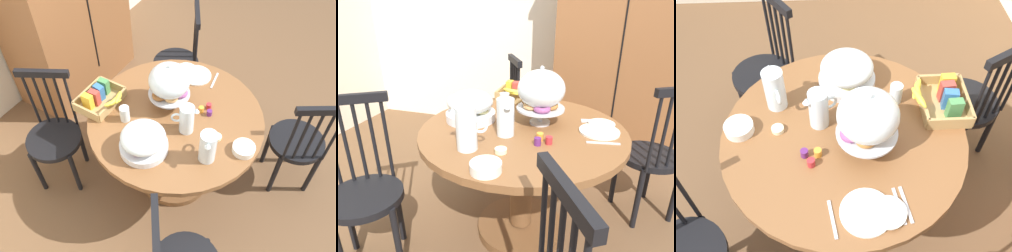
{
  "view_description": "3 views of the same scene",
  "coord_description": "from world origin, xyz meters",
  "views": [
    {
      "loc": [
        -1.46,
        -0.7,
        2.53
      ],
      "look_at": [
        -0.15,
        0.08,
        0.74
      ],
      "focal_mm": 38.64,
      "sensor_mm": 36.0,
      "label": 1
    },
    {
      "loc": [
        0.32,
        -1.46,
        1.44
      ],
      "look_at": [
        -0.15,
        0.08,
        0.74
      ],
      "focal_mm": 32.2,
      "sensor_mm": 36.0,
      "label": 2
    },
    {
      "loc": [
        1.04,
        0.02,
        2.13
      ],
      "look_at": [
        -0.05,
        0.08,
        0.79
      ],
      "focal_mm": 39.53,
      "sensor_mm": 36.0,
      "label": 3
    }
  ],
  "objects": [
    {
      "name": "ground_plane",
      "position": [
        0.0,
        0.0,
        0.0
      ],
      "size": [
        10.0,
        10.0,
        0.0
      ],
      "primitive_type": "plane",
      "color": "brown"
    },
    {
      "name": "wall_back",
      "position": [
        0.0,
        1.83,
        1.3
      ],
      "size": [
        4.8,
        0.06,
        2.6
      ],
      "primitive_type": "cube",
      "color": "silver",
      "rests_on": "ground_plane"
    },
    {
      "name": "wooden_armoire",
      "position": [
        0.48,
        1.5,
        0.98
      ],
      "size": [
        1.18,
        0.6,
        1.96
      ],
      "color": "brown",
      "rests_on": "ground_plane"
    },
    {
      "name": "dining_table",
      "position": [
        -0.05,
        0.08,
        0.52
      ],
      "size": [
        1.17,
        1.17,
        0.74
      ],
      "color": "brown",
      "rests_on": "ground_plane"
    },
    {
      "name": "windsor_chair_near_window",
      "position": [
        -0.8,
        -0.4,
        0.45
      ],
      "size": [
        0.46,
        0.46,
        0.97
      ],
      "color": "black",
      "rests_on": "ground_plane"
    },
    {
      "name": "windsor_chair_facing_door",
      "position": [
        0.73,
        0.49,
        0.45
      ],
      "size": [
        0.45,
        0.45,
        0.97
      ],
      "color": "black",
      "rests_on": "ground_plane"
    },
    {
      "name": "windsor_chair_far_side",
      "position": [
        -0.46,
        0.87,
        0.45
      ],
      "size": [
        0.45,
        0.45,
        0.97
      ],
      "color": "black",
      "rests_on": "ground_plane"
    },
    {
      "name": "pastry_stand_with_dome",
      "position": [
        0.03,
        0.17,
        0.94
      ],
      "size": [
        0.28,
        0.28,
        0.34
      ],
      "color": "silver",
      "rests_on": "dining_table"
    },
    {
      "name": "fruit_platter_covered",
      "position": [
        -0.39,
        0.11,
        0.83
      ],
      "size": [
        0.3,
        0.3,
        0.18
      ],
      "color": "silver",
      "rests_on": "dining_table"
    },
    {
      "name": "orange_juice_pitcher",
      "position": [
        -0.25,
        -0.25,
        0.84
      ],
      "size": [
        0.18,
        0.1,
        0.22
      ],
      "color": "silver",
      "rests_on": "dining_table"
    },
    {
      "name": "milk_pitcher",
      "position": [
        -0.12,
        -0.04,
        0.83
      ],
      "size": [
        0.1,
        0.17,
        0.21
      ],
      "color": "silver",
      "rests_on": "dining_table"
    },
    {
      "name": "cereal_basket",
      "position": [
        -0.21,
        0.58,
        0.79
      ],
      "size": [
        0.32,
        0.3,
        0.12
      ],
      "color": "tan",
      "rests_on": "dining_table"
    },
    {
      "name": "china_plate_large",
      "position": [
        0.37,
        0.15,
        0.75
      ],
      "size": [
        0.22,
        0.22,
        0.01
      ],
      "primitive_type": "cylinder",
      "color": "white",
      "rests_on": "dining_table"
    },
    {
      "name": "china_plate_small",
      "position": [
        0.38,
        0.24,
        0.76
      ],
      "size": [
        0.15,
        0.15,
        0.01
      ],
      "primitive_type": "cylinder",
      "color": "white",
      "rests_on": "china_plate_large"
    },
    {
      "name": "cereal_bowl",
      "position": [
        -0.09,
        -0.42,
        0.76
      ],
      "size": [
        0.14,
        0.14,
        0.04
      ],
      "primitive_type": "cylinder",
      "color": "white",
      "rests_on": "dining_table"
    },
    {
      "name": "drinking_glass",
      "position": [
        -0.25,
        0.35,
        0.8
      ],
      "size": [
        0.06,
        0.06,
        0.11
      ],
      "primitive_type": "cylinder",
      "color": "silver",
      "rests_on": "dining_table"
    },
    {
      "name": "butter_dish",
      "position": [
        -0.08,
        -0.24,
        0.75
      ],
      "size": [
        0.06,
        0.06,
        0.02
      ],
      "primitive_type": "cylinder",
      "color": "beige",
      "rests_on": "dining_table"
    },
    {
      "name": "jam_jar_strawberry",
      "position": [
        0.12,
        -0.08,
        0.76
      ],
      "size": [
        0.04,
        0.04,
        0.04
      ],
      "primitive_type": "cylinder",
      "color": "#B7282D",
      "rests_on": "dining_table"
    },
    {
      "name": "jam_jar_apricot",
      "position": [
        0.07,
        -0.05,
        0.76
      ],
      "size": [
        0.04,
        0.04,
        0.04
      ],
      "primitive_type": "cylinder",
      "color": "orange",
      "rests_on": "dining_table"
    },
    {
      "name": "jam_jar_grape",
      "position": [
        0.07,
        -0.11,
        0.76
      ],
      "size": [
        0.04,
        0.04,
        0.04
      ],
      "primitive_type": "cylinder",
      "color": "#5B2366",
      "rests_on": "dining_table"
    },
    {
      "name": "table_knife",
      "position": [
        0.34,
        0.28,
        0.74
      ],
      "size": [
        0.17,
        0.04,
        0.01
      ],
      "primitive_type": "cube",
      "rotation": [
        0.0,
        0.0,
        6.45
      ],
      "color": "silver",
      "rests_on": "dining_table"
    },
    {
      "name": "dinner_fork",
      "position": [
        0.34,
        0.31,
        0.74
      ],
      "size": [
        0.17,
        0.04,
        0.01
      ],
      "primitive_type": "cube",
      "rotation": [
        0.0,
        0.0,
        6.45
      ],
      "color": "silver",
      "rests_on": "dining_table"
    },
    {
      "name": "soup_spoon",
      "position": [
        0.39,
        0.01,
        0.74
      ],
      "size": [
        0.17,
        0.04,
        0.01
      ],
      "primitive_type": "cube",
      "rotation": [
        0.0,
        0.0,
        6.45
      ],
      "color": "silver",
      "rests_on": "dining_table"
    }
  ]
}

